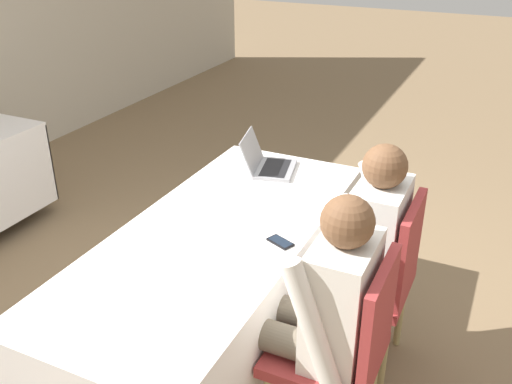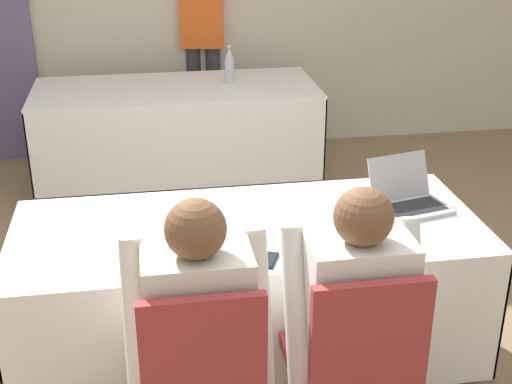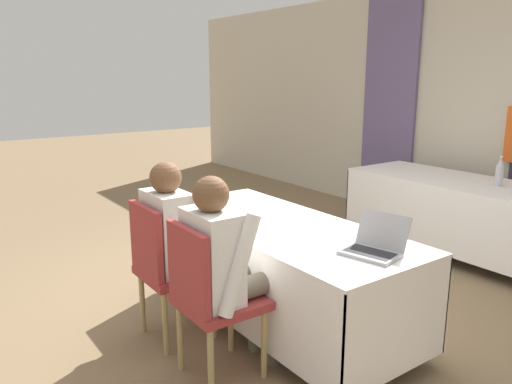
{
  "view_description": "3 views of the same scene",
  "coord_description": "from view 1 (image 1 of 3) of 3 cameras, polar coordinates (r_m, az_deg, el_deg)",
  "views": [
    {
      "loc": [
        -2.02,
        -1.17,
        2.08
      ],
      "look_at": [
        0.0,
        -0.21,
        0.98
      ],
      "focal_mm": 40.0,
      "sensor_mm": 36.0,
      "label": 1
    },
    {
      "loc": [
        -0.41,
        -2.7,
        2.09
      ],
      "look_at": [
        0.0,
        -0.21,
        0.98
      ],
      "focal_mm": 50.0,
      "sensor_mm": 36.0,
      "label": 2
    },
    {
      "loc": [
        2.51,
        -2.01,
        1.7
      ],
      "look_at": [
        0.0,
        -0.21,
        0.98
      ],
      "focal_mm": 35.0,
      "sensor_mm": 36.0,
      "label": 3
    }
  ],
  "objects": [
    {
      "name": "ground_plane",
      "position": [
        3.13,
        -3.63,
        -15.48
      ],
      "size": [
        24.0,
        24.0,
        0.0
      ],
      "primitive_type": "plane",
      "color": "#846B4C"
    },
    {
      "name": "conference_table_near",
      "position": [
        2.79,
        -3.95,
        -6.87
      ],
      "size": [
        2.02,
        0.85,
        0.73
      ],
      "color": "white",
      "rests_on": "ground_plane"
    },
    {
      "name": "laptop",
      "position": [
        3.3,
        1.24,
        2.85
      ],
      "size": [
        0.36,
        0.35,
        0.21
      ],
      "rotation": [
        0.0,
        0.0,
        0.23
      ],
      "color": "#99999E",
      "rests_on": "conference_table_near"
    },
    {
      "name": "cell_phone",
      "position": [
        2.6,
        2.46,
        -5.02
      ],
      "size": [
        0.11,
        0.14,
        0.01
      ],
      "rotation": [
        0.0,
        0.0,
        -0.41
      ],
      "color": "black",
      "rests_on": "conference_table_near"
    },
    {
      "name": "paper_beside_laptop",
      "position": [
        2.66,
        -10.21,
        -4.79
      ],
      "size": [
        0.31,
        0.36,
        0.0
      ],
      "rotation": [
        0.0,
        0.0,
        -0.43
      ],
      "color": "white",
      "rests_on": "conference_table_near"
    },
    {
      "name": "chair_near_left",
      "position": [
        2.39,
        8.77,
        -15.05
      ],
      "size": [
        0.44,
        0.44,
        0.92
      ],
      "rotation": [
        0.0,
        0.0,
        3.14
      ],
      "color": "tan",
      "rests_on": "ground_plane"
    },
    {
      "name": "chair_near_right",
      "position": [
        2.81,
        12.14,
        -8.2
      ],
      "size": [
        0.44,
        0.44,
        0.92
      ],
      "rotation": [
        0.0,
        0.0,
        3.14
      ],
      "color": "tan",
      "rests_on": "ground_plane"
    },
    {
      "name": "person_checkered_shirt",
      "position": [
        2.31,
        6.53,
        -11.43
      ],
      "size": [
        0.5,
        0.52,
        1.18
      ],
      "rotation": [
        0.0,
        0.0,
        3.14
      ],
      "color": "#665B4C",
      "rests_on": "ground_plane"
    },
    {
      "name": "person_white_shirt",
      "position": [
        2.75,
        10.35,
        -4.98
      ],
      "size": [
        0.5,
        0.52,
        1.18
      ],
      "rotation": [
        0.0,
        0.0,
        3.14
      ],
      "color": "#665B4C",
      "rests_on": "ground_plane"
    }
  ]
}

